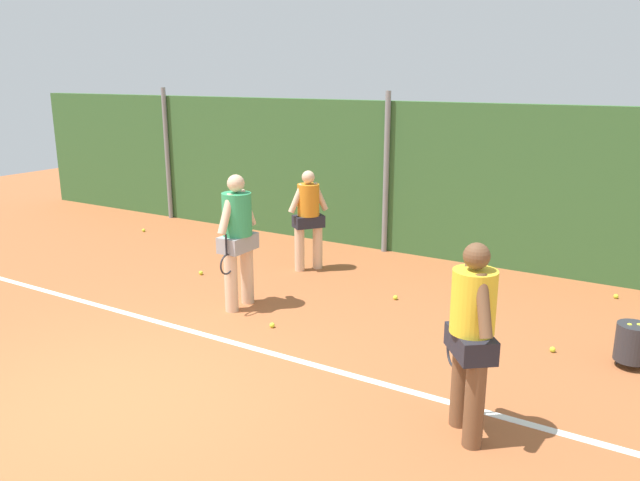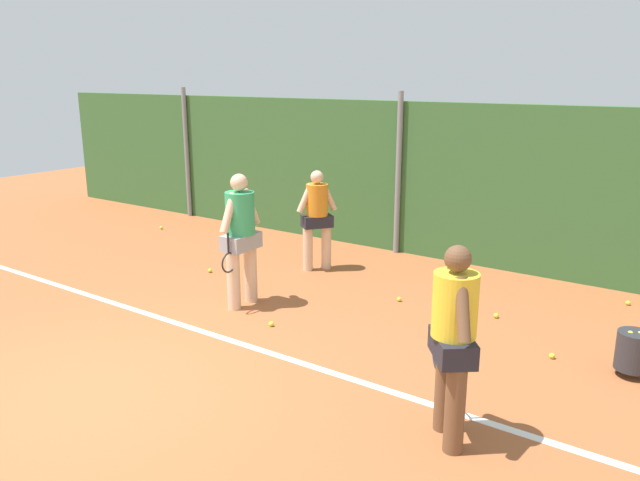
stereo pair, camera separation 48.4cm
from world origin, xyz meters
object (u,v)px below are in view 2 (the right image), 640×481
(ball_hopper, at_px, (633,351))
(tennis_ball_7, at_px, (399,299))
(tennis_ball_6, at_px, (161,228))
(tennis_ball_8, at_px, (628,303))
(player_midcourt, at_px, (241,233))
(player_backcourt_far, at_px, (317,215))
(tennis_ball_1, at_px, (552,356))
(tennis_ball_2, at_px, (271,324))
(player_foreground_near, at_px, (453,335))
(tennis_ball_4, at_px, (252,237))
(tennis_ball_0, at_px, (210,271))
(tennis_ball_3, at_px, (496,316))

(ball_hopper, distance_m, tennis_ball_7, 3.17)
(tennis_ball_6, height_order, tennis_ball_8, same)
(player_midcourt, bearing_deg, player_backcourt_far, -178.19)
(tennis_ball_1, xyz_separation_m, tennis_ball_2, (-3.22, -1.10, 0.00))
(player_foreground_near, relative_size, tennis_ball_4, 27.11)
(tennis_ball_4, bearing_deg, player_backcourt_far, -22.18)
(tennis_ball_1, relative_size, tennis_ball_8, 1.00)
(player_foreground_near, relative_size, tennis_ball_6, 27.11)
(player_midcourt, distance_m, tennis_ball_1, 4.23)
(tennis_ball_0, bearing_deg, tennis_ball_8, 21.18)
(tennis_ball_0, relative_size, tennis_ball_3, 1.00)
(tennis_ball_6, bearing_deg, player_backcourt_far, -5.16)
(player_backcourt_far, relative_size, tennis_ball_3, 25.03)
(player_midcourt, bearing_deg, tennis_ball_2, 64.23)
(ball_hopper, height_order, tennis_ball_7, ball_hopper)
(player_midcourt, relative_size, ball_hopper, 3.62)
(ball_hopper, height_order, tennis_ball_3, ball_hopper)
(player_foreground_near, xyz_separation_m, player_backcourt_far, (-3.82, 3.42, -0.07))
(player_backcourt_far, distance_m, tennis_ball_2, 2.66)
(ball_hopper, bearing_deg, tennis_ball_4, 163.85)
(tennis_ball_1, bearing_deg, tennis_ball_7, 164.22)
(player_foreground_near, relative_size, tennis_ball_7, 27.11)
(player_backcourt_far, height_order, tennis_ball_2, player_backcourt_far)
(tennis_ball_2, bearing_deg, tennis_ball_4, 134.04)
(tennis_ball_3, relative_size, tennis_ball_6, 1.00)
(ball_hopper, bearing_deg, player_foreground_near, -116.65)
(tennis_ball_8, bearing_deg, player_backcourt_far, -166.12)
(tennis_ball_1, height_order, tennis_ball_3, same)
(player_backcourt_far, xyz_separation_m, tennis_ball_1, (4.14, -1.23, -0.90))
(tennis_ball_6, bearing_deg, tennis_ball_1, -10.86)
(tennis_ball_1, xyz_separation_m, tennis_ball_4, (-6.35, 2.13, 0.00))
(player_backcourt_far, height_order, tennis_ball_8, player_backcourt_far)
(ball_hopper, relative_size, tennis_ball_1, 7.78)
(tennis_ball_0, bearing_deg, tennis_ball_4, 113.04)
(tennis_ball_1, xyz_separation_m, tennis_ball_6, (-8.40, 1.61, 0.00))
(player_foreground_near, bearing_deg, tennis_ball_7, -3.42)
(tennis_ball_0, xyz_separation_m, tennis_ball_3, (4.53, 0.76, 0.00))
(tennis_ball_2, distance_m, tennis_ball_7, 1.98)
(player_midcourt, xyz_separation_m, tennis_ball_6, (-4.36, 2.34, -1.01))
(player_backcourt_far, bearing_deg, tennis_ball_2, -122.41)
(tennis_ball_1, bearing_deg, ball_hopper, 3.98)
(tennis_ball_7, bearing_deg, tennis_ball_8, 32.12)
(player_backcourt_far, xyz_separation_m, tennis_ball_4, (-2.21, 0.90, -0.90))
(tennis_ball_8, bearing_deg, tennis_ball_3, -131.75)
(tennis_ball_2, distance_m, tennis_ball_3, 2.99)
(player_backcourt_far, distance_m, tennis_ball_1, 4.41)
(tennis_ball_6, relative_size, tennis_ball_8, 1.00)
(player_backcourt_far, relative_size, tennis_ball_8, 25.03)
(tennis_ball_1, distance_m, tennis_ball_4, 6.70)
(tennis_ball_2, height_order, tennis_ball_8, same)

